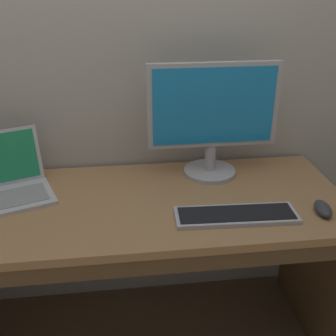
% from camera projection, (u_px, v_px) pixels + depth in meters
% --- Properties ---
extents(desk, '(1.76, 0.69, 0.78)m').
position_uv_depth(desk, '(135.00, 248.00, 1.78)').
color(desk, '#A87A4C').
rests_on(desk, ground).
extents(laptop_silver, '(0.40, 0.39, 0.24)m').
position_uv_depth(laptop_silver, '(9.00, 184.00, 1.72)').
color(laptop_silver, silver).
rests_on(laptop_silver, desk).
extents(external_monitor, '(0.57, 0.24, 0.51)m').
position_uv_depth(external_monitor, '(213.00, 118.00, 1.79)').
color(external_monitor, '#B7B7BC').
rests_on(external_monitor, desk).
extents(wired_keyboard, '(0.47, 0.16, 0.02)m').
position_uv_depth(wired_keyboard, '(236.00, 215.00, 1.58)').
color(wired_keyboard, '#BCBCC1').
rests_on(wired_keyboard, desk).
extents(computer_mouse, '(0.07, 0.12, 0.04)m').
position_uv_depth(computer_mouse, '(323.00, 208.00, 1.60)').
color(computer_mouse, '#38383D').
rests_on(computer_mouse, desk).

